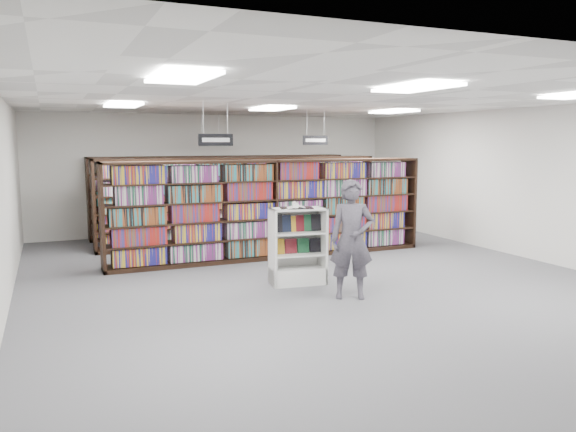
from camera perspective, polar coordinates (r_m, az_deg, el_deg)
name	(u,v)px	position (r m, az deg, el deg)	size (l,w,h in m)	color
floor	(313,278)	(10.34, 2.51, -6.31)	(12.00, 12.00, 0.00)	#4A4A4E
ceiling	(314,100)	(10.06, 2.62, 11.67)	(10.00, 12.00, 0.10)	white
wall_back	(219,174)	(15.69, -7.01, 4.30)	(10.00, 0.10, 3.20)	silver
wall_left	(2,203)	(9.11, -27.09, 1.20)	(0.10, 12.00, 3.20)	silver
wall_right	(523,183)	(13.04, 22.80, 3.11)	(0.10, 12.00, 3.20)	silver
bookshelf_row_near	(272,209)	(11.96, -1.61, 0.70)	(7.00, 0.60, 2.10)	black
bookshelf_row_mid	(242,200)	(13.83, -4.66, 1.61)	(7.00, 0.60, 2.10)	black
bookshelf_row_far	(223,194)	(15.44, -6.67, 2.21)	(7.00, 0.60, 2.10)	black
aisle_sign_left	(216,139)	(10.44, -7.34, 7.79)	(0.65, 0.02, 0.80)	#B2B2B7
aisle_sign_right	(315,139)	(13.39, 2.80, 7.78)	(0.65, 0.02, 0.80)	#B2B2B7
aisle_sign_center	(211,140)	(14.56, -7.87, 7.70)	(0.65, 0.02, 0.80)	#B2B2B7
troffer_front_left	(182,77)	(6.23, -10.74, 13.71)	(0.60, 1.20, 0.04)	white
troffer_front_center	(416,88)	(7.48, 12.90, 12.60)	(0.60, 1.20, 0.04)	white
troffer_back_left	(123,105)	(11.15, -16.42, 10.77)	(0.60, 1.20, 0.04)	white
troffer_back_center	(272,109)	(11.89, -1.65, 10.85)	(0.60, 1.20, 0.04)	white
troffer_back_right	(394,112)	(13.29, 10.68, 10.38)	(0.60, 1.20, 0.04)	white
endcap_display	(297,257)	(9.86, 0.94, -4.22)	(1.00, 0.58, 1.34)	white
open_book	(296,206)	(9.65, 0.81, 0.98)	(0.63, 0.48, 0.13)	black
shopper	(352,240)	(8.91, 6.50, -2.39)	(0.69, 0.45, 1.89)	#4E4A54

